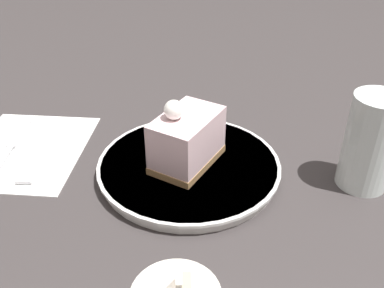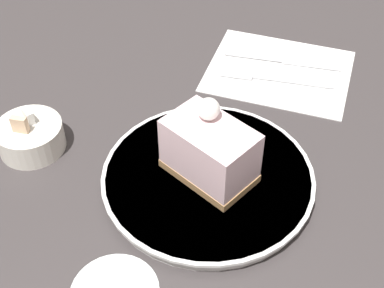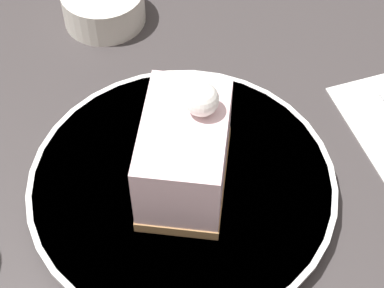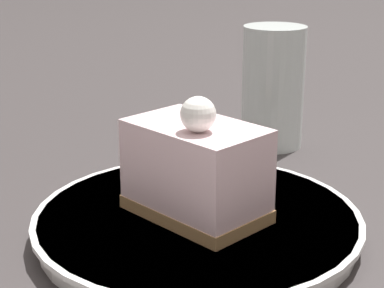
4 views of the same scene
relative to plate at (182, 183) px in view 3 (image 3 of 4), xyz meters
name	(u,v)px [view 3 (image 3 of 4)]	position (x,y,z in m)	size (l,w,h in m)	color
ground_plane	(223,189)	(0.04, 0.00, -0.01)	(4.00, 4.00, 0.00)	#383333
plate	(182,183)	(0.00, 0.00, 0.00)	(0.26, 0.26, 0.02)	silver
cake_slice	(185,152)	(0.00, 0.00, 0.05)	(0.09, 0.12, 0.10)	#9E7547
sugar_bowl	(104,5)	(-0.06, 0.22, 0.01)	(0.09, 0.09, 0.06)	silver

